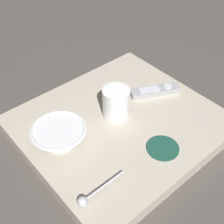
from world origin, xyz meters
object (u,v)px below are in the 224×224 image
object	(u,v)px
coffee_mug	(116,103)
teaspoon	(87,199)
cereal_bowl	(59,135)
tv_remote_near	(155,91)
drink_coaster	(163,148)

from	to	relation	value
coffee_mug	teaspoon	distance (m)	0.34
cereal_bowl	tv_remote_near	bearing A→B (deg)	86.47
coffee_mug	teaspoon	world-z (taller)	coffee_mug
drink_coaster	cereal_bowl	bearing A→B (deg)	-135.04
coffee_mug	drink_coaster	bearing A→B (deg)	2.07
cereal_bowl	drink_coaster	bearing A→B (deg)	44.96
coffee_mug	drink_coaster	size ratio (longest dim) A/B	1.04
cereal_bowl	coffee_mug	size ratio (longest dim) A/B	1.63
teaspoon	tv_remote_near	world-z (taller)	teaspoon
coffee_mug	tv_remote_near	bearing A→B (deg)	87.14
cereal_bowl	teaspoon	distance (m)	0.22
tv_remote_near	coffee_mug	bearing A→B (deg)	-92.86
teaspoon	drink_coaster	world-z (taller)	teaspoon
coffee_mug	teaspoon	size ratio (longest dim) A/B	0.66
cereal_bowl	tv_remote_near	xyz separation A→B (m)	(0.02, 0.39, -0.02)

